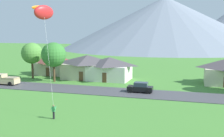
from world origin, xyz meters
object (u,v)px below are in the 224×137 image
object	(u,v)px
house_leftmost	(109,68)
house_rightmost	(88,66)
house_right_center	(55,64)
kite_flyer_with_kite	(44,14)
pickup_truck_sand_west_side	(5,79)
parked_car_black_west_end	(140,88)
tree_left_of_center	(54,55)
tree_near_left	(32,53)

from	to	relation	value
house_leftmost	house_rightmost	size ratio (longest dim) A/B	0.87
house_right_center	house_rightmost	xyz separation A→B (m)	(9.86, -3.70, 0.30)
house_leftmost	kite_flyer_with_kite	size ratio (longest dim) A/B	0.67
pickup_truck_sand_west_side	parked_car_black_west_end	bearing A→B (deg)	1.64
house_right_center	pickup_truck_sand_west_side	world-z (taller)	house_right_center
house_right_center	parked_car_black_west_end	world-z (taller)	house_right_center
house_leftmost	house_right_center	bearing A→B (deg)	164.81
tree_left_of_center	tree_near_left	bearing A→B (deg)	161.82
house_leftmost	pickup_truck_sand_west_side	xyz separation A→B (m)	(-17.56, -11.10, -1.44)
house_right_center	tree_near_left	size ratio (longest dim) A/B	1.19
house_right_center	tree_left_of_center	xyz separation A→B (m)	(4.79, -9.32, 3.14)
house_leftmost	house_rightmost	world-z (taller)	house_rightmost
tree_near_left	tree_left_of_center	distance (m)	6.74
house_leftmost	house_right_center	xyz separation A→B (m)	(-14.94, 4.06, -0.15)
house_right_center	tree_near_left	xyz separation A→B (m)	(-1.61, -7.22, 3.15)
tree_near_left	pickup_truck_sand_west_side	distance (m)	9.15
house_rightmost	parked_car_black_west_end	xyz separation A→B (m)	(13.74, -10.71, -1.78)
tree_near_left	parked_car_black_west_end	size ratio (longest dim) A/B	1.85
house_leftmost	house_right_center	world-z (taller)	house_leftmost
house_rightmost	pickup_truck_sand_west_side	distance (m)	17.01
house_leftmost	tree_near_left	world-z (taller)	tree_near_left
house_right_center	pickup_truck_sand_west_side	xyz separation A→B (m)	(-2.61, -15.16, -1.29)
pickup_truck_sand_west_side	kite_flyer_with_kite	world-z (taller)	kite_flyer_with_kite
house_leftmost	tree_near_left	distance (m)	17.12
house_leftmost	house_rightmost	bearing A→B (deg)	176.01
tree_left_of_center	kite_flyer_with_kite	distance (m)	20.67
parked_car_black_west_end	pickup_truck_sand_west_side	distance (m)	26.22
tree_near_left	tree_left_of_center	bearing A→B (deg)	-18.18
tree_near_left	pickup_truck_sand_west_side	world-z (taller)	tree_near_left
tree_left_of_center	house_right_center	bearing A→B (deg)	117.19
house_rightmost	pickup_truck_sand_west_side	bearing A→B (deg)	-137.42
house_leftmost	house_right_center	size ratio (longest dim) A/B	0.98
tree_near_left	kite_flyer_with_kite	distance (m)	25.59
house_leftmost	house_right_center	distance (m)	15.49
house_right_center	tree_left_of_center	size ratio (longest dim) A/B	1.16
tree_left_of_center	house_rightmost	bearing A→B (deg)	47.92
house_rightmost	tree_left_of_center	distance (m)	8.08
tree_left_of_center	pickup_truck_sand_west_side	size ratio (longest dim) A/B	1.52
house_rightmost	parked_car_black_west_end	distance (m)	17.51
house_right_center	pickup_truck_sand_west_side	bearing A→B (deg)	-99.77
tree_near_left	parked_car_black_west_end	xyz separation A→B (m)	(25.21, -7.19, -4.63)
parked_car_black_west_end	house_leftmost	bearing A→B (deg)	129.90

